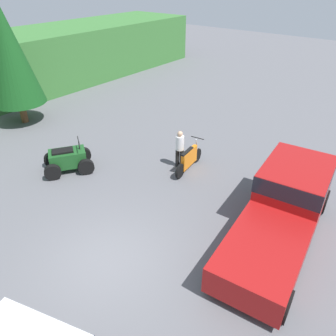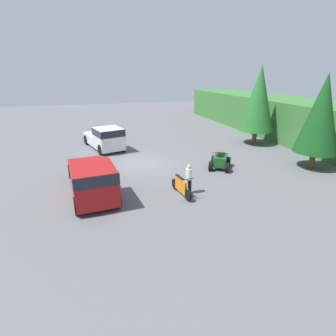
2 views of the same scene
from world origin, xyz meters
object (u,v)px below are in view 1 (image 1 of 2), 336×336
at_px(quad_atv, 68,159).
at_px(rider_person, 180,148).
at_px(pickup_truck_red, 285,205).
at_px(dirt_bike, 189,159).

bearing_deg(quad_atv, rider_person, -14.81).
bearing_deg(pickup_truck_red, dirt_bike, 68.46).
distance_m(dirt_bike, quad_atv, 5.03).
xyz_separation_m(quad_atv, rider_person, (3.10, -3.47, 0.39)).
relative_size(dirt_bike, rider_person, 1.30).
height_order(quad_atv, rider_person, rider_person).
xyz_separation_m(pickup_truck_red, quad_atv, (-1.90, 8.41, -0.52)).
height_order(dirt_bike, rider_person, rider_person).
xyz_separation_m(dirt_bike, rider_person, (-0.06, 0.45, 0.41)).
distance_m(pickup_truck_red, quad_atv, 8.64).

